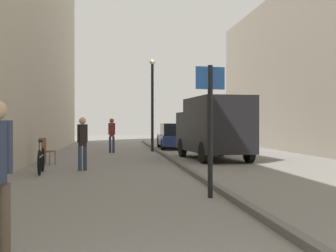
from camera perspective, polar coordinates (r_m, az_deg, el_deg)
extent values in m
plane|color=gray|center=(14.47, -4.36, -5.45)|extent=(80.00, 80.00, 0.00)
cube|color=#615F5B|center=(14.62, 1.86, -5.15)|extent=(0.16, 40.00, 0.12)
cylinder|color=#2D3851|center=(13.95, -11.23, -4.07)|extent=(0.12, 0.12, 0.77)
cylinder|color=#2D3851|center=(14.00, -10.59, -4.06)|extent=(0.12, 0.12, 0.77)
cube|color=black|center=(13.94, -10.91, -1.13)|extent=(0.26, 0.24, 0.66)
cylinder|color=black|center=(13.90, -11.38, -0.93)|extent=(0.09, 0.09, 0.56)
cylinder|color=black|center=(13.97, -10.45, -0.92)|extent=(0.09, 0.09, 0.56)
sphere|color=tan|center=(13.93, -10.92, 0.66)|extent=(0.21, 0.21, 0.21)
cylinder|color=#2D3851|center=(22.10, -7.00, -2.40)|extent=(0.12, 0.12, 0.80)
cylinder|color=#2D3851|center=(22.11, -7.44, -2.40)|extent=(0.12, 0.12, 0.80)
cube|color=maroon|center=(22.08, -7.23, -0.48)|extent=(0.23, 0.20, 0.68)
cylinder|color=maroon|center=(22.07, -6.91, -0.35)|extent=(0.10, 0.10, 0.58)
cylinder|color=maroon|center=(22.09, -7.54, -0.35)|extent=(0.10, 0.10, 0.58)
sphere|color=brown|center=(22.08, -7.23, 0.69)|extent=(0.22, 0.22, 0.22)
cylinder|color=brown|center=(5.28, -20.18, -11.24)|extent=(0.12, 0.12, 0.81)
cylinder|color=#2D3851|center=(5.18, -19.79, -2.55)|extent=(0.10, 0.10, 0.58)
cube|color=black|center=(17.46, 6.41, 0.17)|extent=(2.22, 3.67, 2.13)
cube|color=black|center=(19.81, 4.22, -0.58)|extent=(2.05, 1.52, 1.60)
cube|color=black|center=(20.27, 3.85, 0.44)|extent=(1.63, 0.17, 0.70)
cylinder|color=black|center=(19.48, 1.85, -2.77)|extent=(0.28, 0.82, 0.80)
cylinder|color=black|center=(19.96, 6.74, -2.70)|extent=(0.28, 0.82, 0.80)
cylinder|color=black|center=(16.23, 4.62, -3.40)|extent=(0.28, 0.82, 0.80)
cylinder|color=black|center=(16.80, 10.37, -3.28)|extent=(0.28, 0.82, 0.80)
cube|color=navy|center=(25.71, 0.91, -1.80)|extent=(1.90, 4.24, 0.55)
cube|color=black|center=(25.70, 0.91, -0.43)|extent=(1.57, 2.56, 0.68)
cylinder|color=black|center=(27.06, -1.16, -2.06)|extent=(0.22, 0.64, 0.64)
cylinder|color=black|center=(27.24, 2.28, -2.05)|extent=(0.22, 0.64, 0.64)
cylinder|color=black|center=(24.22, -0.64, -2.35)|extent=(0.22, 0.64, 0.64)
cylinder|color=black|center=(24.42, 3.20, -2.33)|extent=(0.22, 0.64, 0.64)
cylinder|color=black|center=(8.74, 5.44, -0.72)|extent=(0.10, 0.10, 2.60)
cube|color=#2659B2|center=(8.78, 5.44, 6.15)|extent=(0.60, 0.13, 0.44)
cylinder|color=black|center=(22.95, -2.02, 2.32)|extent=(0.14, 0.14, 4.50)
sphere|color=beige|center=(23.15, -2.02, 8.20)|extent=(0.28, 0.28, 0.28)
torus|color=black|center=(14.01, -15.76, -4.17)|extent=(0.11, 0.72, 0.72)
torus|color=black|center=(12.97, -16.16, -4.54)|extent=(0.11, 0.72, 0.72)
cylinder|color=silver|center=(13.48, -15.95, -3.71)|extent=(0.11, 0.95, 0.05)
cylinder|color=silver|center=(13.28, -16.03, -2.82)|extent=(0.04, 0.04, 0.40)
cube|color=black|center=(13.27, -16.03, -1.87)|extent=(0.12, 0.25, 0.06)
cylinder|color=brown|center=(16.34, -14.28, -4.00)|extent=(0.04, 0.04, 0.45)
cylinder|color=brown|center=(16.01, -14.93, -4.09)|extent=(0.04, 0.04, 0.45)
cylinder|color=brown|center=(16.52, -15.42, -3.95)|extent=(0.04, 0.04, 0.45)
cylinder|color=brown|center=(16.20, -16.08, -4.04)|extent=(0.04, 0.04, 0.45)
cube|color=brown|center=(16.25, -15.18, -3.16)|extent=(0.57, 0.57, 0.04)
cube|color=brown|center=(16.34, -15.79, -2.28)|extent=(0.20, 0.42, 0.45)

